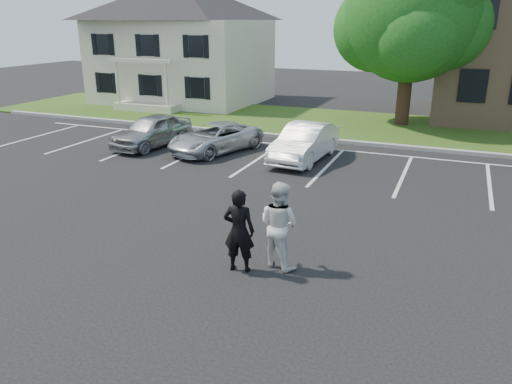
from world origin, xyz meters
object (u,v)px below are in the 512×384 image
tree (414,17)px  man_white_shirt (279,225)px  house (182,42)px  car_silver_west (152,131)px  car_silver_minivan (215,138)px  car_white_sedan (305,142)px  man_black_suit (239,231)px

tree → man_white_shirt: (-0.70, -17.31, -4.36)m
house → tree: size_ratio=1.17×
car_silver_west → house: bearing=122.4°
tree → car_silver_west: bearing=-136.9°
car_silver_west → car_silver_minivan: car_silver_west is taller
car_silver_west → car_white_sedan: bearing=11.8°
man_black_suit → car_silver_west: bearing=-56.8°
car_white_sedan → car_silver_west: bearing=-172.9°
car_silver_minivan → car_silver_west: bearing=-156.4°
house → car_silver_west: 13.18m
house → tree: 15.04m
man_white_shirt → car_silver_minivan: size_ratio=0.46×
man_white_shirt → car_silver_minivan: (-5.89, 8.60, -0.39)m
man_white_shirt → car_silver_west: man_white_shirt is taller
house → man_black_suit: (13.29, -20.64, -2.89)m
car_silver_minivan → man_black_suit: bearing=-40.8°
man_white_shirt → car_silver_minivan: man_white_shirt is taller
man_white_shirt → car_white_sedan: 9.01m
tree → man_white_shirt: size_ratio=4.47×
tree → man_black_suit: (-1.42, -17.85, -4.41)m
house → tree: tree is taller
man_black_suit → car_silver_west: man_black_suit is taller
house → man_black_suit: size_ratio=5.49×
tree → car_silver_minivan: tree is taller
car_silver_west → man_black_suit: bearing=-39.1°
man_black_suit → man_white_shirt: man_white_shirt is taller
house → car_white_sedan: house is taller
house → car_silver_west: (5.16, -11.71, -3.14)m
tree → car_white_sedan: (-2.79, -8.55, -4.65)m
car_silver_minivan → car_white_sedan: size_ratio=1.00×
house → car_silver_minivan: size_ratio=2.42×
car_silver_west → car_white_sedan: 6.77m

